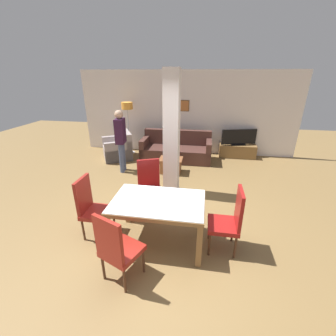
% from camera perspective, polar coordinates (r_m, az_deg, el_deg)
% --- Properties ---
extents(ground_plane, '(18.00, 18.00, 0.00)m').
position_cam_1_polar(ground_plane, '(3.97, -2.37, -17.86)').
color(ground_plane, brown).
extents(back_wall, '(7.20, 0.09, 2.70)m').
position_cam_1_polar(back_wall, '(7.75, 4.67, 13.69)').
color(back_wall, silver).
rests_on(back_wall, ground_plane).
extents(divider_pillar, '(0.32, 0.39, 2.70)m').
position_cam_1_polar(divider_pillar, '(4.87, 0.93, 8.21)').
color(divider_pillar, silver).
rests_on(divider_pillar, ground_plane).
extents(dining_table, '(1.44, 0.95, 0.77)m').
position_cam_1_polar(dining_table, '(3.60, -2.52, -10.54)').
color(dining_table, olive).
rests_on(dining_table, ground_plane).
extents(dining_chair_near_left, '(0.60, 0.60, 1.06)m').
position_cam_1_polar(dining_chair_near_left, '(3.08, -12.88, -19.02)').
color(dining_chair_near_left, maroon).
rests_on(dining_chair_near_left, ground_plane).
extents(dining_chair_head_right, '(0.46, 0.46, 1.06)m').
position_cam_1_polar(dining_chair_head_right, '(3.59, 15.39, -12.38)').
color(dining_chair_head_right, maroon).
rests_on(dining_chair_head_right, ground_plane).
extents(dining_chair_far_left, '(0.60, 0.60, 1.06)m').
position_cam_1_polar(dining_chair_far_left, '(4.44, -4.69, -4.31)').
color(dining_chair_far_left, maroon).
rests_on(dining_chair_far_left, ground_plane).
extents(dining_chair_head_left, '(0.46, 0.46, 1.06)m').
position_cam_1_polar(dining_chair_head_left, '(3.98, -18.83, -9.07)').
color(dining_chair_head_left, maroon).
rests_on(dining_chair_head_left, ground_plane).
extents(sofa, '(2.19, 0.92, 0.89)m').
position_cam_1_polar(sofa, '(7.25, 2.12, 4.52)').
color(sofa, '#4B2B25').
rests_on(sofa, ground_plane).
extents(armchair, '(1.18, 1.21, 0.86)m').
position_cam_1_polar(armchair, '(7.52, -12.39, 4.67)').
color(armchair, '#A09494').
rests_on(armchair, ground_plane).
extents(coffee_table, '(0.64, 0.49, 0.41)m').
position_cam_1_polar(coffee_table, '(6.28, 0.72, 0.72)').
color(coffee_table, brown).
rests_on(coffee_table, ground_plane).
extents(bottle, '(0.08, 0.08, 0.26)m').
position_cam_1_polar(bottle, '(6.28, -0.86, 3.62)').
color(bottle, '#194C23').
rests_on(bottle, coffee_table).
extents(tv_stand, '(1.17, 0.40, 0.42)m').
position_cam_1_polar(tv_stand, '(7.79, 17.16, 4.16)').
color(tv_stand, brown).
rests_on(tv_stand, ground_plane).
extents(tv_screen, '(1.12, 0.36, 0.52)m').
position_cam_1_polar(tv_screen, '(7.67, 17.56, 7.42)').
color(tv_screen, black).
rests_on(tv_screen, tv_stand).
extents(floor_lamp, '(0.36, 0.36, 1.72)m').
position_cam_1_polar(floor_lamp, '(7.70, -10.27, 14.19)').
color(floor_lamp, '#B7B7BC').
rests_on(floor_lamp, ground_plane).
extents(standing_person, '(0.26, 0.40, 1.71)m').
position_cam_1_polar(standing_person, '(6.25, -11.92, 7.66)').
color(standing_person, '#445174').
rests_on(standing_person, ground_plane).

